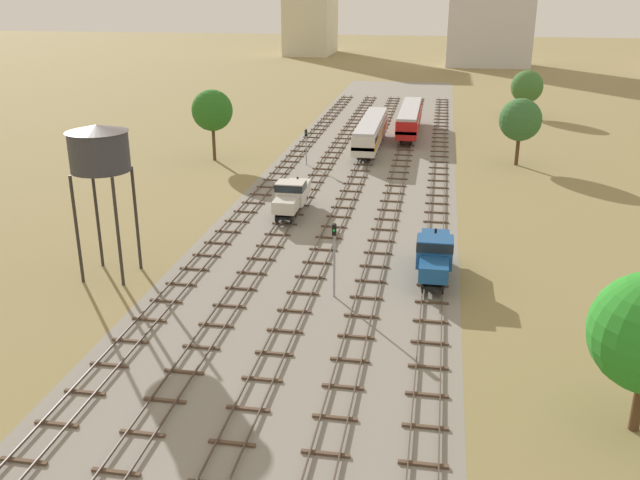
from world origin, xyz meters
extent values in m
plane|color=olive|center=(0.00, 56.00, 0.00)|extent=(480.00, 480.00, 0.00)
cube|color=gray|center=(0.00, 56.00, 0.00)|extent=(22.71, 176.00, 0.01)
cube|color=#47382D|center=(-10.07, 57.00, 0.22)|extent=(0.07, 126.00, 0.15)
cube|color=#47382D|center=(-8.64, 57.00, 0.22)|extent=(0.07, 126.00, 0.15)
cube|color=brown|center=(-9.36, 4.50, 0.07)|extent=(2.40, 0.22, 0.14)
cube|color=brown|center=(-9.36, 7.50, 0.07)|extent=(2.40, 0.22, 0.14)
cube|color=brown|center=(-9.36, 10.50, 0.07)|extent=(2.40, 0.22, 0.14)
cube|color=brown|center=(-9.36, 13.50, 0.07)|extent=(2.40, 0.22, 0.14)
cube|color=brown|center=(-9.36, 16.50, 0.07)|extent=(2.40, 0.22, 0.14)
cube|color=brown|center=(-9.36, 19.50, 0.07)|extent=(2.40, 0.22, 0.14)
cube|color=brown|center=(-9.36, 22.50, 0.07)|extent=(2.40, 0.22, 0.14)
cube|color=brown|center=(-9.36, 25.50, 0.07)|extent=(2.40, 0.22, 0.14)
cube|color=brown|center=(-9.36, 28.50, 0.07)|extent=(2.40, 0.22, 0.14)
cube|color=brown|center=(-9.36, 31.50, 0.07)|extent=(2.40, 0.22, 0.14)
cube|color=brown|center=(-9.36, 34.50, 0.07)|extent=(2.40, 0.22, 0.14)
cube|color=brown|center=(-9.36, 37.50, 0.07)|extent=(2.40, 0.22, 0.14)
cube|color=brown|center=(-9.36, 40.50, 0.07)|extent=(2.40, 0.22, 0.14)
cube|color=brown|center=(-9.36, 43.50, 0.07)|extent=(2.40, 0.22, 0.14)
cube|color=brown|center=(-9.36, 46.50, 0.07)|extent=(2.40, 0.22, 0.14)
cube|color=brown|center=(-9.36, 49.50, 0.07)|extent=(2.40, 0.22, 0.14)
cube|color=brown|center=(-9.36, 52.50, 0.07)|extent=(2.40, 0.22, 0.14)
cube|color=brown|center=(-9.36, 55.50, 0.07)|extent=(2.40, 0.22, 0.14)
cube|color=brown|center=(-9.36, 58.50, 0.07)|extent=(2.40, 0.22, 0.14)
cube|color=brown|center=(-9.36, 61.50, 0.07)|extent=(2.40, 0.22, 0.14)
cube|color=brown|center=(-9.36, 64.50, 0.07)|extent=(2.40, 0.22, 0.14)
cube|color=brown|center=(-9.36, 67.50, 0.07)|extent=(2.40, 0.22, 0.14)
cube|color=brown|center=(-9.36, 70.50, 0.07)|extent=(2.40, 0.22, 0.14)
cube|color=brown|center=(-9.36, 73.50, 0.07)|extent=(2.40, 0.22, 0.14)
cube|color=brown|center=(-9.36, 76.50, 0.07)|extent=(2.40, 0.22, 0.14)
cube|color=brown|center=(-9.36, 79.50, 0.07)|extent=(2.40, 0.22, 0.14)
cube|color=brown|center=(-9.36, 82.50, 0.07)|extent=(2.40, 0.22, 0.14)
cube|color=brown|center=(-9.36, 85.50, 0.07)|extent=(2.40, 0.22, 0.14)
cube|color=brown|center=(-9.36, 88.50, 0.07)|extent=(2.40, 0.22, 0.14)
cube|color=brown|center=(-9.36, 91.50, 0.07)|extent=(2.40, 0.22, 0.14)
cube|color=brown|center=(-9.36, 94.50, 0.07)|extent=(2.40, 0.22, 0.14)
cube|color=brown|center=(-9.36, 97.50, 0.07)|extent=(2.40, 0.22, 0.14)
cube|color=brown|center=(-9.36, 100.50, 0.07)|extent=(2.40, 0.22, 0.14)
cube|color=brown|center=(-9.36, 103.50, 0.07)|extent=(2.40, 0.22, 0.14)
cube|color=brown|center=(-9.36, 106.50, 0.07)|extent=(2.40, 0.22, 0.14)
cube|color=brown|center=(-9.36, 109.50, 0.07)|extent=(2.40, 0.22, 0.14)
cube|color=brown|center=(-9.36, 112.50, 0.07)|extent=(2.40, 0.22, 0.14)
cube|color=brown|center=(-9.36, 115.50, 0.07)|extent=(2.40, 0.22, 0.14)
cube|color=brown|center=(-9.36, 118.50, 0.07)|extent=(2.40, 0.22, 0.14)
cube|color=#47382D|center=(-5.40, 57.00, 0.22)|extent=(0.07, 126.00, 0.15)
cube|color=#47382D|center=(-3.96, 57.00, 0.22)|extent=(0.07, 126.00, 0.15)
cube|color=brown|center=(-4.68, 4.50, 0.07)|extent=(2.40, 0.22, 0.14)
cube|color=brown|center=(-4.68, 7.50, 0.07)|extent=(2.40, 0.22, 0.14)
cube|color=brown|center=(-4.68, 10.50, 0.07)|extent=(2.40, 0.22, 0.14)
cube|color=brown|center=(-4.68, 13.50, 0.07)|extent=(2.40, 0.22, 0.14)
cube|color=brown|center=(-4.68, 16.50, 0.07)|extent=(2.40, 0.22, 0.14)
cube|color=brown|center=(-4.68, 19.50, 0.07)|extent=(2.40, 0.22, 0.14)
cube|color=brown|center=(-4.68, 22.50, 0.07)|extent=(2.40, 0.22, 0.14)
cube|color=brown|center=(-4.68, 25.50, 0.07)|extent=(2.40, 0.22, 0.14)
cube|color=brown|center=(-4.68, 28.50, 0.07)|extent=(2.40, 0.22, 0.14)
cube|color=brown|center=(-4.68, 31.50, 0.07)|extent=(2.40, 0.22, 0.14)
cube|color=brown|center=(-4.68, 34.50, 0.07)|extent=(2.40, 0.22, 0.14)
cube|color=brown|center=(-4.68, 37.50, 0.07)|extent=(2.40, 0.22, 0.14)
cube|color=brown|center=(-4.68, 40.50, 0.07)|extent=(2.40, 0.22, 0.14)
cube|color=brown|center=(-4.68, 43.50, 0.07)|extent=(2.40, 0.22, 0.14)
cube|color=brown|center=(-4.68, 46.50, 0.07)|extent=(2.40, 0.22, 0.14)
cube|color=brown|center=(-4.68, 49.50, 0.07)|extent=(2.40, 0.22, 0.14)
cube|color=brown|center=(-4.68, 52.50, 0.07)|extent=(2.40, 0.22, 0.14)
cube|color=brown|center=(-4.68, 55.50, 0.07)|extent=(2.40, 0.22, 0.14)
cube|color=brown|center=(-4.68, 58.50, 0.07)|extent=(2.40, 0.22, 0.14)
cube|color=brown|center=(-4.68, 61.50, 0.07)|extent=(2.40, 0.22, 0.14)
cube|color=brown|center=(-4.68, 64.50, 0.07)|extent=(2.40, 0.22, 0.14)
cube|color=brown|center=(-4.68, 67.50, 0.07)|extent=(2.40, 0.22, 0.14)
cube|color=brown|center=(-4.68, 70.50, 0.07)|extent=(2.40, 0.22, 0.14)
cube|color=brown|center=(-4.68, 73.50, 0.07)|extent=(2.40, 0.22, 0.14)
cube|color=brown|center=(-4.68, 76.50, 0.07)|extent=(2.40, 0.22, 0.14)
cube|color=brown|center=(-4.68, 79.50, 0.07)|extent=(2.40, 0.22, 0.14)
cube|color=brown|center=(-4.68, 82.50, 0.07)|extent=(2.40, 0.22, 0.14)
cube|color=brown|center=(-4.68, 85.50, 0.07)|extent=(2.40, 0.22, 0.14)
cube|color=brown|center=(-4.68, 88.50, 0.07)|extent=(2.40, 0.22, 0.14)
cube|color=brown|center=(-4.68, 91.50, 0.07)|extent=(2.40, 0.22, 0.14)
cube|color=brown|center=(-4.68, 94.50, 0.07)|extent=(2.40, 0.22, 0.14)
cube|color=brown|center=(-4.68, 97.50, 0.07)|extent=(2.40, 0.22, 0.14)
cube|color=brown|center=(-4.68, 100.50, 0.07)|extent=(2.40, 0.22, 0.14)
cube|color=brown|center=(-4.68, 103.50, 0.07)|extent=(2.40, 0.22, 0.14)
cube|color=brown|center=(-4.68, 106.50, 0.07)|extent=(2.40, 0.22, 0.14)
cube|color=brown|center=(-4.68, 109.50, 0.07)|extent=(2.40, 0.22, 0.14)
cube|color=brown|center=(-4.68, 112.50, 0.07)|extent=(2.40, 0.22, 0.14)
cube|color=brown|center=(-4.68, 115.50, 0.07)|extent=(2.40, 0.22, 0.14)
cube|color=brown|center=(-4.68, 118.50, 0.07)|extent=(2.40, 0.22, 0.14)
cube|color=#47382D|center=(-0.72, 57.00, 0.22)|extent=(0.07, 126.00, 0.15)
cube|color=#47382D|center=(0.72, 57.00, 0.22)|extent=(0.07, 126.00, 0.15)
cube|color=brown|center=(0.00, 7.50, 0.07)|extent=(2.40, 0.22, 0.14)
cube|color=brown|center=(0.00, 10.50, 0.07)|extent=(2.40, 0.22, 0.14)
cube|color=brown|center=(0.00, 13.50, 0.07)|extent=(2.40, 0.22, 0.14)
cube|color=brown|center=(0.00, 16.50, 0.07)|extent=(2.40, 0.22, 0.14)
cube|color=brown|center=(0.00, 19.50, 0.07)|extent=(2.40, 0.22, 0.14)
cube|color=brown|center=(0.00, 22.50, 0.07)|extent=(2.40, 0.22, 0.14)
cube|color=brown|center=(0.00, 25.50, 0.07)|extent=(2.40, 0.22, 0.14)
cube|color=brown|center=(0.00, 28.50, 0.07)|extent=(2.40, 0.22, 0.14)
cube|color=brown|center=(0.00, 31.50, 0.07)|extent=(2.40, 0.22, 0.14)
cube|color=brown|center=(0.00, 34.50, 0.07)|extent=(2.40, 0.22, 0.14)
cube|color=brown|center=(0.00, 37.50, 0.07)|extent=(2.40, 0.22, 0.14)
cube|color=brown|center=(0.00, 40.50, 0.07)|extent=(2.40, 0.22, 0.14)
cube|color=brown|center=(0.00, 43.50, 0.07)|extent=(2.40, 0.22, 0.14)
cube|color=brown|center=(0.00, 46.50, 0.07)|extent=(2.40, 0.22, 0.14)
cube|color=brown|center=(0.00, 49.50, 0.07)|extent=(2.40, 0.22, 0.14)
cube|color=brown|center=(0.00, 52.50, 0.07)|extent=(2.40, 0.22, 0.14)
cube|color=brown|center=(0.00, 55.50, 0.07)|extent=(2.40, 0.22, 0.14)
cube|color=brown|center=(0.00, 58.50, 0.07)|extent=(2.40, 0.22, 0.14)
cube|color=brown|center=(0.00, 61.50, 0.07)|extent=(2.40, 0.22, 0.14)
cube|color=brown|center=(0.00, 64.50, 0.07)|extent=(2.40, 0.22, 0.14)
cube|color=brown|center=(0.00, 67.50, 0.07)|extent=(2.40, 0.22, 0.14)
cube|color=brown|center=(0.00, 70.50, 0.07)|extent=(2.40, 0.22, 0.14)
cube|color=brown|center=(0.00, 73.50, 0.07)|extent=(2.40, 0.22, 0.14)
cube|color=brown|center=(0.00, 76.50, 0.07)|extent=(2.40, 0.22, 0.14)
cube|color=brown|center=(0.00, 79.50, 0.07)|extent=(2.40, 0.22, 0.14)
cube|color=brown|center=(0.00, 82.50, 0.07)|extent=(2.40, 0.22, 0.14)
cube|color=brown|center=(0.00, 85.50, 0.07)|extent=(2.40, 0.22, 0.14)
cube|color=brown|center=(0.00, 88.50, 0.07)|extent=(2.40, 0.22, 0.14)
cube|color=brown|center=(0.00, 91.50, 0.07)|extent=(2.40, 0.22, 0.14)
cube|color=brown|center=(0.00, 94.50, 0.07)|extent=(2.40, 0.22, 0.14)
cube|color=brown|center=(0.00, 97.50, 0.07)|extent=(2.40, 0.22, 0.14)
cube|color=brown|center=(0.00, 100.50, 0.07)|extent=(2.40, 0.22, 0.14)
cube|color=brown|center=(0.00, 103.50, 0.07)|extent=(2.40, 0.22, 0.14)
cube|color=brown|center=(0.00, 106.50, 0.07)|extent=(2.40, 0.22, 0.14)
cube|color=brown|center=(0.00, 109.50, 0.07)|extent=(2.40, 0.22, 0.14)
cube|color=brown|center=(0.00, 112.50, 0.07)|extent=(2.40, 0.22, 0.14)
cube|color=brown|center=(0.00, 115.50, 0.07)|extent=(2.40, 0.22, 0.14)
cube|color=brown|center=(0.00, 118.50, 0.07)|extent=(2.40, 0.22, 0.14)
cube|color=#47382D|center=(3.96, 57.00, 0.22)|extent=(0.07, 126.00, 0.15)
cube|color=#47382D|center=(5.40, 57.00, 0.22)|extent=(0.07, 126.00, 0.15)
cube|color=brown|center=(4.68, 7.50, 0.07)|extent=(2.40, 0.22, 0.14)
cube|color=brown|center=(4.68, 10.50, 0.07)|extent=(2.40, 0.22, 0.14)
cube|color=brown|center=(4.68, 13.50, 0.07)|extent=(2.40, 0.22, 0.14)
cube|color=brown|center=(4.68, 16.50, 0.07)|extent=(2.40, 0.22, 0.14)
cube|color=brown|center=(4.68, 19.50, 0.07)|extent=(2.40, 0.22, 0.14)
cube|color=brown|center=(4.68, 22.50, 0.07)|extent=(2.40, 0.22, 0.14)
cube|color=brown|center=(4.68, 25.50, 0.07)|extent=(2.40, 0.22, 0.14)
cube|color=brown|center=(4.68, 28.50, 0.07)|extent=(2.40, 0.22, 0.14)
cube|color=brown|center=(4.68, 31.50, 0.07)|extent=(2.40, 0.22, 0.14)
cube|color=brown|center=(4.68, 34.50, 0.07)|extent=(2.40, 0.22, 0.14)
cube|color=brown|center=(4.68, 37.50, 0.07)|extent=(2.40, 0.22, 0.14)
cube|color=brown|center=(4.68, 40.50, 0.07)|extent=(2.40, 0.22, 0.14)
cube|color=brown|center=(4.68, 43.50, 0.07)|extent=(2.40, 0.22, 0.14)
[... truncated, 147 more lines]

